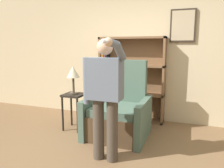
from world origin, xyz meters
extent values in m
plane|color=brown|center=(0.00, 0.00, 0.00)|extent=(14.00, 14.00, 0.00)
cube|color=beige|center=(0.00, 2.03, 1.40)|extent=(8.00, 0.06, 2.80)
cube|color=#33281E|center=(0.97, 1.98, 1.90)|extent=(0.46, 0.04, 0.61)
cube|color=tan|center=(0.97, 1.96, 1.90)|extent=(0.40, 0.01, 0.55)
cube|color=brown|center=(-0.62, 1.85, 0.85)|extent=(0.04, 0.28, 1.70)
cube|color=brown|center=(0.68, 1.85, 0.85)|extent=(0.04, 0.28, 1.70)
cube|color=brown|center=(0.03, 1.98, 0.85)|extent=(1.34, 0.01, 1.70)
cube|color=brown|center=(0.03, 1.85, 0.02)|extent=(1.34, 0.28, 0.04)
cube|color=brown|center=(0.03, 1.85, 0.57)|extent=(1.34, 0.28, 0.04)
cube|color=brown|center=(0.03, 1.85, 1.13)|extent=(1.34, 0.28, 0.04)
cube|color=brown|center=(0.03, 1.85, 1.68)|extent=(1.34, 0.28, 0.04)
cube|color=black|center=(-0.57, 1.85, 0.28)|extent=(0.05, 0.23, 0.48)
cube|color=black|center=(-0.51, 1.85, 0.27)|extent=(0.04, 0.16, 0.47)
cube|color=#337070|center=(-0.47, 1.85, 0.25)|extent=(0.04, 0.23, 0.41)
cube|color=#9E7A47|center=(-0.42, 1.85, 0.23)|extent=(0.05, 0.19, 0.38)
cube|color=#337070|center=(-0.57, 1.85, 0.84)|extent=(0.04, 0.20, 0.51)
cube|color=#337070|center=(-0.53, 1.85, 0.76)|extent=(0.03, 0.17, 0.34)
cube|color=red|center=(-0.48, 1.85, 0.81)|extent=(0.05, 0.16, 0.45)
cube|color=#BC4C56|center=(-0.42, 1.85, 0.78)|extent=(0.04, 0.21, 0.38)
cube|color=orange|center=(-0.57, 1.85, 1.34)|extent=(0.04, 0.24, 0.37)
cube|color=#BC4C56|center=(-0.53, 1.85, 1.40)|extent=(0.04, 0.19, 0.49)
cube|color=black|center=(-0.49, 1.85, 1.40)|extent=(0.04, 0.24, 0.48)
cube|color=#4C3823|center=(0.04, 0.93, 0.21)|extent=(0.80, 0.85, 0.42)
cube|color=#4C6656|center=(0.04, 0.89, 0.48)|extent=(0.76, 0.73, 0.12)
cube|color=#4C6656|center=(0.04, 1.31, 0.74)|extent=(0.80, 0.16, 1.07)
cube|color=#4C6656|center=(-0.41, 0.93, 0.33)|extent=(0.10, 0.93, 0.66)
cube|color=#4C6656|center=(0.49, 0.93, 0.33)|extent=(0.10, 0.93, 0.66)
cylinder|color=#473D33|center=(0.04, 0.14, 0.42)|extent=(0.15, 0.15, 0.84)
cylinder|color=#473D33|center=(0.24, 0.14, 0.42)|extent=(0.15, 0.15, 0.84)
cube|color=slate|center=(0.14, 0.14, 1.11)|extent=(0.44, 0.24, 0.54)
sphere|color=#DBAD89|center=(0.14, 0.14, 1.51)|extent=(0.21, 0.21, 0.21)
cylinder|color=slate|center=(-0.13, 0.14, 1.06)|extent=(0.09, 0.09, 0.62)
cylinder|color=slate|center=(0.37, 0.03, 1.45)|extent=(0.09, 0.28, 0.23)
cylinder|color=slate|center=(0.37, -0.22, 1.55)|extent=(0.08, 0.27, 0.10)
sphere|color=#DBAD89|center=(0.37, -0.35, 1.56)|extent=(0.09, 0.09, 0.09)
cylinder|color=white|center=(0.37, -0.44, 1.56)|extent=(0.04, 0.15, 0.04)
cube|color=black|center=(-0.81, 0.98, 0.65)|extent=(0.36, 0.36, 0.04)
cylinder|color=black|center=(-0.97, 0.83, 0.31)|extent=(0.04, 0.04, 0.63)
cylinder|color=black|center=(-0.66, 0.83, 0.31)|extent=(0.04, 0.04, 0.63)
cylinder|color=black|center=(-0.97, 1.13, 0.31)|extent=(0.04, 0.04, 0.63)
cylinder|color=black|center=(-0.66, 1.13, 0.31)|extent=(0.04, 0.04, 0.63)
cylinder|color=#4C4233|center=(-0.81, 0.98, 0.68)|extent=(0.16, 0.16, 0.02)
cylinder|color=#4C4233|center=(-0.81, 0.98, 0.83)|extent=(0.04, 0.04, 0.28)
cone|color=beige|center=(-0.81, 0.98, 1.07)|extent=(0.23, 0.23, 0.20)
camera|label=1|loc=(1.17, -2.42, 1.51)|focal=35.00mm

